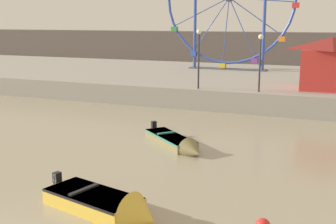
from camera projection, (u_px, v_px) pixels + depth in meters
quay_promenade at (240, 83)px, 37.17m from camera, size 110.00×18.58×1.38m
distant_town_skyline at (278, 50)px, 54.84m from camera, size 140.00×3.00×4.40m
motorboat_mustard_yellow at (110, 206)px, 13.50m from camera, size 4.31×2.33×1.33m
motorboat_olive_wood at (178, 143)px, 20.60m from camera, size 4.04×3.68×1.05m
ferris_wheel_blue_frame at (229, 0)px, 39.77m from camera, size 12.17×1.20×12.36m
carnival_booth_red_striped at (331, 63)px, 28.65m from camera, size 4.40×3.56×3.39m
promenade_lamp_near at (260, 54)px, 27.60m from camera, size 0.32×0.32×3.60m
promenade_lamp_far at (199, 50)px, 28.97m from camera, size 0.32×0.32×3.87m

